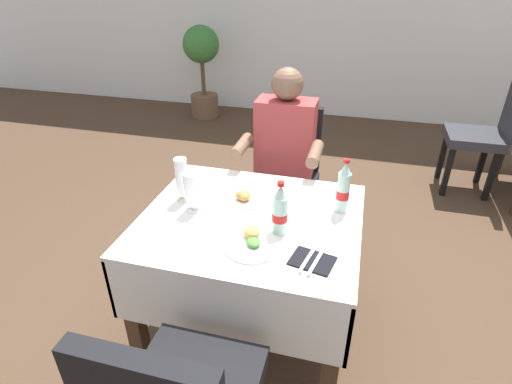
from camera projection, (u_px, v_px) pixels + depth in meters
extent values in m
plane|color=#473323|center=(245.00, 321.00, 2.30)|extent=(11.00, 11.00, 0.00)
cube|color=white|center=(251.00, 219.00, 1.90)|extent=(1.02, 0.90, 0.02)
cube|color=white|center=(221.00, 312.00, 1.62)|extent=(1.02, 0.02, 0.32)
cube|color=white|center=(271.00, 203.00, 2.36)|extent=(1.02, 0.02, 0.32)
cube|color=white|center=(158.00, 232.00, 2.10)|extent=(0.02, 0.90, 0.32)
cube|color=white|center=(355.00, 265.00, 1.88)|extent=(0.02, 0.90, 0.32)
cube|color=#472D1E|center=(135.00, 316.00, 1.86)|extent=(0.07, 0.07, 0.72)
cube|color=#472D1E|center=(331.00, 359.00, 1.66)|extent=(0.07, 0.07, 0.72)
cube|color=#472D1E|center=(198.00, 225.00, 2.51)|extent=(0.07, 0.07, 0.72)
cube|color=#472D1E|center=(345.00, 247.00, 2.31)|extent=(0.07, 0.07, 0.72)
cube|color=black|center=(281.00, 188.00, 2.65)|extent=(0.44, 0.44, 0.08)
cube|color=black|center=(290.00, 137.00, 2.73)|extent=(0.42, 0.06, 0.44)
cube|color=black|center=(250.00, 232.00, 2.68)|extent=(0.04, 0.04, 0.45)
cube|color=black|center=(300.00, 240.00, 2.60)|extent=(0.04, 0.04, 0.45)
cube|color=black|center=(262.00, 206.00, 2.96)|extent=(0.04, 0.04, 0.45)
cube|color=black|center=(308.00, 212.00, 2.89)|extent=(0.04, 0.04, 0.45)
cylinder|color=#282D42|center=(263.00, 237.00, 2.63)|extent=(0.10, 0.10, 0.45)
cylinder|color=#282D42|center=(287.00, 241.00, 2.59)|extent=(0.10, 0.10, 0.45)
cube|color=#282D42|center=(281.00, 189.00, 2.61)|extent=(0.34, 0.36, 0.12)
cube|color=#9E3838|center=(285.00, 139.00, 2.52)|extent=(0.36, 0.20, 0.50)
sphere|color=brown|center=(287.00, 84.00, 2.35)|extent=(0.19, 0.19, 0.19)
cylinder|color=brown|center=(242.00, 146.00, 2.36)|extent=(0.07, 0.26, 0.07)
cylinder|color=brown|center=(315.00, 154.00, 2.27)|extent=(0.07, 0.26, 0.07)
cylinder|color=white|center=(252.00, 246.00, 1.70)|extent=(0.24, 0.24, 0.01)
ellipsoid|color=#4C8E38|center=(253.00, 242.00, 1.68)|extent=(0.08, 0.09, 0.03)
ellipsoid|color=gold|center=(252.00, 232.00, 1.73)|extent=(0.10, 0.11, 0.05)
cylinder|color=white|center=(251.00, 195.00, 2.06)|extent=(0.26, 0.26, 0.01)
ellipsoid|color=#B77A38|center=(241.00, 195.00, 2.00)|extent=(0.06, 0.05, 0.05)
ellipsoid|color=#B77A38|center=(244.00, 196.00, 2.00)|extent=(0.08, 0.09, 0.04)
cylinder|color=white|center=(193.00, 209.00, 1.95)|extent=(0.07, 0.07, 0.01)
cylinder|color=white|center=(193.00, 206.00, 1.94)|extent=(0.02, 0.02, 0.03)
cylinder|color=white|center=(191.00, 189.00, 1.90)|extent=(0.07, 0.07, 0.16)
cylinder|color=#C68928|center=(192.00, 193.00, 1.91)|extent=(0.06, 0.06, 0.12)
cylinder|color=white|center=(184.00, 199.00, 2.04)|extent=(0.07, 0.07, 0.01)
cylinder|color=white|center=(184.00, 196.00, 2.03)|extent=(0.02, 0.02, 0.03)
cylinder|color=white|center=(182.00, 176.00, 1.98)|extent=(0.06, 0.06, 0.19)
cylinder|color=gold|center=(182.00, 181.00, 1.99)|extent=(0.06, 0.06, 0.14)
cylinder|color=silver|center=(343.00, 192.00, 1.90)|extent=(0.06, 0.06, 0.20)
cylinder|color=red|center=(343.00, 194.00, 1.90)|extent=(0.06, 0.06, 0.04)
cone|color=silver|center=(346.00, 168.00, 1.84)|extent=(0.05, 0.05, 0.05)
cylinder|color=red|center=(347.00, 161.00, 1.82)|extent=(0.03, 0.03, 0.02)
cylinder|color=silver|center=(280.00, 215.00, 1.75)|extent=(0.07, 0.07, 0.18)
cylinder|color=red|center=(280.00, 216.00, 1.76)|extent=(0.07, 0.07, 0.04)
cone|color=silver|center=(281.00, 191.00, 1.69)|extent=(0.06, 0.06, 0.05)
cylinder|color=red|center=(281.00, 184.00, 1.68)|extent=(0.03, 0.03, 0.02)
cube|color=black|center=(312.00, 261.00, 1.61)|extent=(0.19, 0.16, 0.01)
cube|color=silver|center=(308.00, 258.00, 1.62)|extent=(0.05, 0.19, 0.01)
cube|color=silver|center=(317.00, 261.00, 1.60)|extent=(0.05, 0.19, 0.01)
cube|color=#472D1E|center=(504.00, 140.00, 3.71)|extent=(0.07, 0.07, 0.72)
cube|color=#2D2D33|center=(473.00, 137.00, 3.42)|extent=(0.44, 0.44, 0.08)
cube|color=black|center=(442.00, 156.00, 3.73)|extent=(0.04, 0.04, 0.45)
cube|color=black|center=(447.00, 172.00, 3.45)|extent=(0.04, 0.04, 0.45)
cube|color=black|center=(482.00, 160.00, 3.66)|extent=(0.04, 0.04, 0.45)
cube|color=black|center=(491.00, 177.00, 3.37)|extent=(0.04, 0.04, 0.45)
cylinder|color=brown|center=(205.00, 105.00, 5.31)|extent=(0.35, 0.35, 0.29)
cylinder|color=brown|center=(203.00, 77.00, 5.13)|extent=(0.05, 0.05, 0.45)
sphere|color=#387533|center=(201.00, 44.00, 4.93)|extent=(0.45, 0.45, 0.45)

